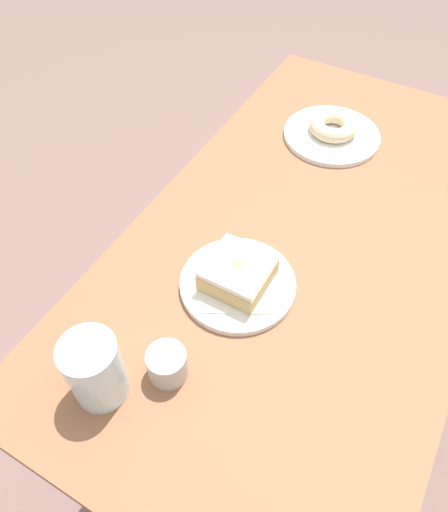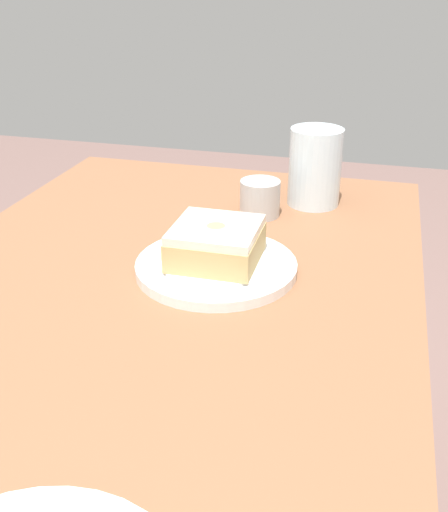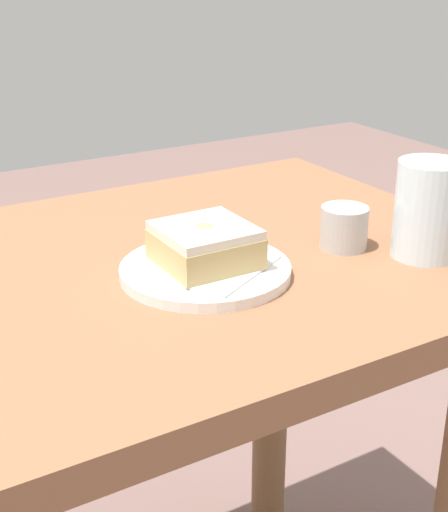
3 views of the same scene
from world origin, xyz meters
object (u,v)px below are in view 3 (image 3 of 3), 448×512
(water_glass, at_px, (428,210))
(sugar_jar, at_px, (344,228))
(donut_glazed_square, at_px, (205,245))
(plate_glazed_square, at_px, (205,270))

(water_glass, relative_size, sugar_jar, 2.00)
(donut_glazed_square, relative_size, water_glass, 0.86)
(sugar_jar, bearing_deg, plate_glazed_square, 175.92)
(water_glass, xyz_separation_m, sugar_jar, (-0.07, 0.07, -0.03))
(donut_glazed_square, bearing_deg, water_glass, -17.98)
(sugar_jar, bearing_deg, donut_glazed_square, 175.92)
(plate_glazed_square, distance_m, water_glass, 0.27)
(water_glass, bearing_deg, sugar_jar, 133.95)
(plate_glazed_square, xyz_separation_m, water_glass, (0.25, -0.08, 0.05))
(donut_glazed_square, distance_m, water_glass, 0.27)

